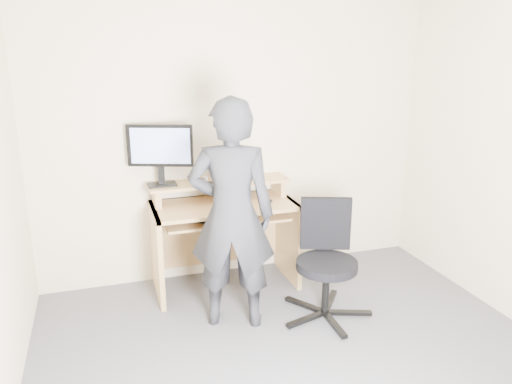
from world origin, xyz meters
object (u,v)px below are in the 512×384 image
monitor (160,149)px  office_chair (326,256)px  desk (222,223)px  person (232,215)px

monitor → office_chair: monitor is taller
office_chair → desk: bearing=149.0°
person → desk: bearing=-79.1°
monitor → person: (0.39, -0.74, -0.36)m
monitor → office_chair: (1.11, -0.84, -0.73)m
monitor → office_chair: bearing=-17.1°
monitor → person: person is taller
desk → person: bearing=-97.9°
desk → monitor: (-0.49, 0.07, 0.67)m
office_chair → monitor: bearing=163.0°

